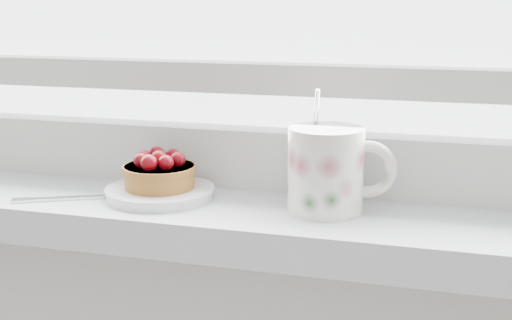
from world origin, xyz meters
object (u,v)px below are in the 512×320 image
at_px(saucer, 160,193).
at_px(floral_mug, 329,168).
at_px(raspberry_tart, 159,172).
at_px(fork, 91,197).

bearing_deg(saucer, floral_mug, 0.71).
relative_size(saucer, raspberry_tart, 1.50).
distance_m(saucer, raspberry_tart, 0.02).
xyz_separation_m(saucer, fork, (-0.07, -0.02, -0.00)).
distance_m(raspberry_tart, fork, 0.08).
relative_size(raspberry_tart, fork, 0.50).
relative_size(saucer, floral_mug, 0.96).
relative_size(floral_mug, fork, 0.78).
bearing_deg(fork, floral_mug, 5.74).
height_order(raspberry_tart, floral_mug, floral_mug).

